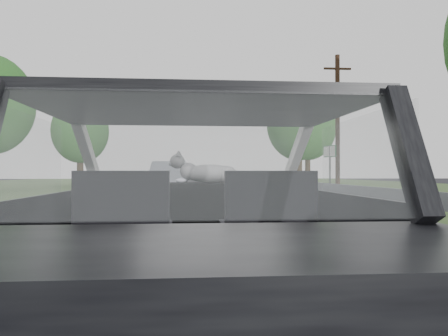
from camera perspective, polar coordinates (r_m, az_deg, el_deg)
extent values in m
cube|color=black|center=(2.78, -3.71, -7.93)|extent=(1.80, 4.00, 1.45)
cube|color=black|center=(3.39, -3.94, -4.47)|extent=(1.58, 0.45, 0.30)
cube|color=black|center=(2.50, -12.82, -5.18)|extent=(0.50, 0.72, 0.42)
cube|color=black|center=(2.52, 5.63, -5.15)|extent=(0.50, 0.72, 0.42)
torus|color=black|center=(3.11, -11.25, -3.53)|extent=(0.36, 0.36, 0.04)
ellipsoid|color=#9C9BA0|center=(3.33, -1.92, -0.58)|extent=(0.57, 0.25, 0.25)
cube|color=slate|center=(13.49, 13.93, -2.66)|extent=(0.05, 90.00, 0.32)
imported|color=#ADB3C1|center=(23.61, -7.24, -1.13)|extent=(2.27, 5.21, 1.68)
cube|color=#17542B|center=(22.55, 13.66, -0.20)|extent=(0.41, 0.95, 2.42)
cylinder|color=#40291A|center=(23.84, 14.61, 5.62)|extent=(0.27, 0.27, 7.27)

